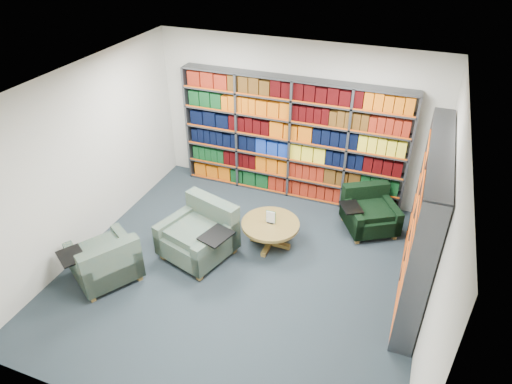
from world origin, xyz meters
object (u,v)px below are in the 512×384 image
(chair_teal_front, at_px, (106,263))
(coffee_table, at_px, (270,227))
(chair_green_right, at_px, (368,212))
(chair_teal_left, at_px, (202,235))

(chair_teal_front, distance_m, coffee_table, 2.48)
(chair_green_right, height_order, chair_teal_front, chair_teal_front)
(chair_green_right, distance_m, coffee_table, 1.71)
(chair_teal_left, bearing_deg, chair_green_right, 34.72)
(chair_green_right, xyz_separation_m, coffee_table, (-1.36, -1.04, 0.06))
(chair_teal_left, distance_m, chair_teal_front, 1.43)
(chair_green_right, height_order, coffee_table, chair_green_right)
(chair_teal_front, bearing_deg, chair_teal_left, 46.16)
(chair_green_right, bearing_deg, chair_teal_left, -145.28)
(coffee_table, bearing_deg, chair_green_right, 37.28)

